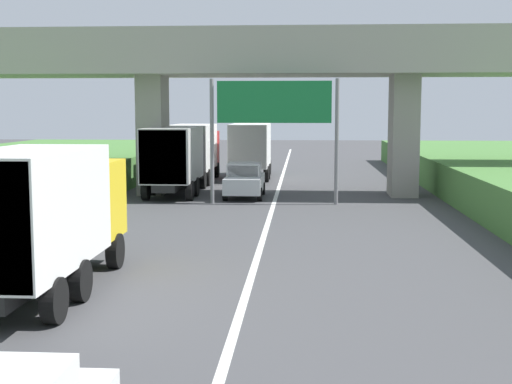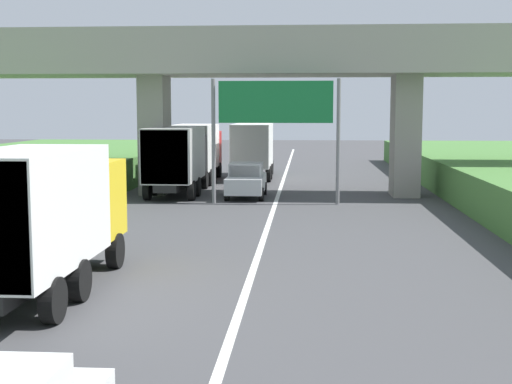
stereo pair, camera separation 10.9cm
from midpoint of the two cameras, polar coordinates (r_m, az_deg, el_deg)
name	(u,v)px [view 2 (the right image)]	position (r m, az deg, el deg)	size (l,w,h in m)	color
lane_centre_stripe	(271,215)	(29.15, 1.35, -1.88)	(0.20, 96.94, 0.01)	white
overpass_bridge	(279,71)	(35.99, 1.93, 9.70)	(40.00, 4.80, 8.21)	#9E998E
overhead_highway_sign	(276,111)	(32.43, 1.68, 6.52)	(5.88, 0.18, 5.71)	slate
truck_red	(197,150)	(42.64, -4.72, 3.41)	(2.44, 7.30, 3.44)	black
truck_black	(178,157)	(36.21, -6.23, 2.83)	(2.44, 7.30, 3.44)	black
truck_yellow	(41,213)	(17.27, -16.73, -1.60)	(2.44, 7.30, 3.44)	black
truck_green	(253,148)	(44.65, -0.14, 3.58)	(2.44, 7.30, 3.44)	black
car_silver	(246,180)	(34.84, -0.70, 0.94)	(1.86, 4.10, 1.72)	#B2B5B7
construction_barrel_2	(14,250)	(20.77, -18.70, -4.43)	(0.57, 0.57, 0.90)	orange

